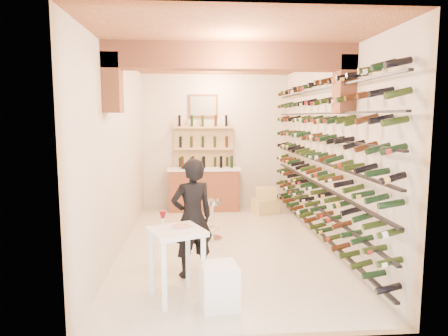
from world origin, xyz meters
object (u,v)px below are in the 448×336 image
object	(u,v)px
white_stool	(219,286)
tasting_table	(176,242)
back_counter	(204,188)
wine_rack	(315,155)
person	(192,218)
chrome_barstool	(212,217)
crate_lower	(265,206)

from	to	relation	value
white_stool	tasting_table	bearing A→B (deg)	152.09
back_counter	tasting_table	world-z (taller)	back_counter
wine_rack	back_counter	size ratio (longest dim) A/B	3.35
back_counter	person	bearing A→B (deg)	-93.72
back_counter	chrome_barstool	world-z (taller)	back_counter
wine_rack	back_counter	distance (m)	3.38
wine_rack	white_stool	xyz separation A→B (m)	(-1.78, -2.27, -1.29)
back_counter	tasting_table	distance (m)	4.68
wine_rack	crate_lower	bearing A→B (deg)	101.24
back_counter	chrome_barstool	xyz separation A→B (m)	(0.09, -2.30, -0.12)
wine_rack	tasting_table	size ratio (longest dim) A/B	5.43
back_counter	white_stool	world-z (taller)	back_counter
back_counter	tasting_table	bearing A→B (deg)	-95.43
person	crate_lower	world-z (taller)	person
wine_rack	chrome_barstool	xyz separation A→B (m)	(-1.74, 0.35, -1.14)
back_counter	crate_lower	world-z (taller)	back_counter
person	chrome_barstool	xyz separation A→B (m)	(0.35, 1.66, -0.41)
person	back_counter	bearing A→B (deg)	-115.44
chrome_barstool	crate_lower	xyz separation A→B (m)	(1.30, 1.85, -0.25)
chrome_barstool	crate_lower	world-z (taller)	chrome_barstool
white_stool	wine_rack	bearing A→B (deg)	51.94
back_counter	white_stool	size ratio (longest dim) A/B	3.31
white_stool	chrome_barstool	world-z (taller)	chrome_barstool
person	crate_lower	size ratio (longest dim) A/B	2.98
wine_rack	white_stool	distance (m)	3.16
tasting_table	crate_lower	xyz separation A→B (m)	(1.84, 4.21, -0.55)
crate_lower	chrome_barstool	bearing A→B (deg)	-125.13
white_stool	crate_lower	xyz separation A→B (m)	(1.34, 4.47, -0.09)
white_stool	person	world-z (taller)	person
back_counter	white_stool	distance (m)	4.93
wine_rack	back_counter	bearing A→B (deg)	124.66
chrome_barstool	crate_lower	distance (m)	2.28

